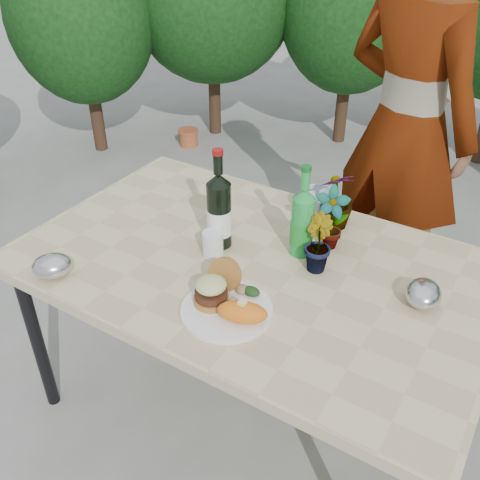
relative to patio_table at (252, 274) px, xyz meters
The scene contains 18 objects.
ground 0.69m from the patio_table, ahead, with size 80.00×80.00×0.00m, color slate.
patio_table is the anchor object (origin of this frame).
shrub_hedge 1.82m from the patio_table, 81.90° to the left, with size 6.75×5.16×2.34m.
dinner_plate 0.29m from the patio_table, 75.37° to the right, with size 0.28×0.28×0.01m, color white.
burger_stack 0.28m from the patio_table, 86.49° to the right, with size 0.11×0.16×0.11m.
sweet_potato 0.34m from the patio_table, 64.47° to the right, with size 0.15×0.08×0.06m, color orange.
grilled_veg 0.21m from the patio_table, 63.62° to the right, with size 0.08×0.05×0.03m.
wine_bottle 0.25m from the patio_table, behind, with size 0.09×0.09×0.37m.
sparkling_water 0.25m from the patio_table, 48.01° to the left, with size 0.08×0.08×0.33m.
plastic_cup 0.17m from the patio_table, 160.15° to the right, with size 0.07×0.07×0.10m, color white.
seedling_left 0.33m from the patio_table, 49.12° to the left, with size 0.12×0.08×0.23m, color #296121.
seedling_mid 0.26m from the patio_table, 20.97° to the left, with size 0.11×0.09×0.20m, color #20571D.
seedling_right 0.42m from the patio_table, 67.67° to the left, with size 0.12×0.12×0.22m, color #20501B.
blue_bowl 0.41m from the patio_table, 81.42° to the left, with size 0.14×0.14×0.11m, color silver.
foil_packet_left 0.67m from the patio_table, 140.79° to the right, with size 0.13×0.11×0.08m, color #B8BABF.
foil_packet_right 0.57m from the patio_table, ahead, with size 0.13×0.11×0.08m, color #B0B2B7.
person 1.04m from the patio_table, 79.07° to the left, with size 0.68×0.45×1.87m, color #8B5A45.
terracotta_pot 2.81m from the patio_table, 131.86° to the left, with size 0.17×0.17×0.14m.
Camera 1 is at (0.75, -1.29, 1.83)m, focal length 40.00 mm.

